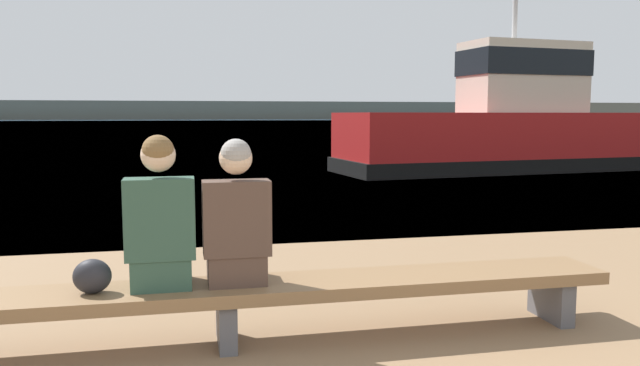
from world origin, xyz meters
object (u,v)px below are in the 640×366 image
object	(u,v)px
bench_main	(226,296)
person_left	(160,223)
shopping_bag	(92,276)
person_right	(236,222)
tugboat_red	(510,130)

from	to	relation	value
bench_main	person_left	xyz separation A→B (m)	(-0.43, 0.01, 0.53)
person_left	shopping_bag	world-z (taller)	person_left
person_right	tugboat_red	xyz separation A→B (m)	(8.76, 11.99, 0.28)
bench_main	person_left	world-z (taller)	person_left
shopping_bag	tugboat_red	world-z (taller)	tugboat_red
person_left	person_right	bearing A→B (deg)	0.11
person_right	shopping_bag	world-z (taller)	person_right
tugboat_red	person_right	bearing A→B (deg)	137.39
shopping_bag	person_left	bearing A→B (deg)	3.49
person_left	tugboat_red	world-z (taller)	tugboat_red
shopping_bag	bench_main	bearing A→B (deg)	1.23
person_right	person_left	bearing A→B (deg)	-179.89
person_right	tugboat_red	world-z (taller)	tugboat_red
shopping_bag	tugboat_red	distance (m)	15.46
person_right	shopping_bag	xyz separation A→B (m)	(-0.95, -0.03, -0.32)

